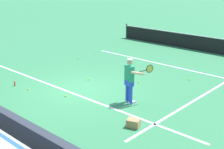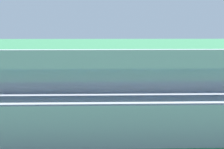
# 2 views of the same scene
# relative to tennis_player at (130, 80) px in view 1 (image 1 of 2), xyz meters

# --- Properties ---
(ground_plane) EXTENTS (160.00, 160.00, 0.00)m
(ground_plane) POSITION_rel_tennis_player_xyz_m (-2.40, -0.30, -0.89)
(ground_plane) COLOR #337A4C
(court_baseline_white) EXTENTS (12.00, 0.10, 0.01)m
(court_baseline_white) POSITION_rel_tennis_player_xyz_m (-2.40, -0.80, -0.89)
(court_baseline_white) COLOR white
(court_baseline_white) RESTS_ON ground
(court_sideline_white) EXTENTS (0.10, 12.00, 0.01)m
(court_sideline_white) POSITION_rel_tennis_player_xyz_m (1.71, 3.70, -0.89)
(court_sideline_white) COLOR white
(court_sideline_white) RESTS_ON ground
(court_service_line_white) EXTENTS (8.22, 0.10, 0.01)m
(court_service_line_white) POSITION_rel_tennis_player_xyz_m (-2.40, 5.20, -0.89)
(court_service_line_white) COLOR white
(court_service_line_white) RESTS_ON ground
(tennis_player) EXTENTS (0.81, 0.93, 1.71)m
(tennis_player) POSITION_rel_tennis_player_xyz_m (0.00, 0.00, 0.00)
(tennis_player) COLOR blue
(tennis_player) RESTS_ON ground
(ball_box_cardboard) EXTENTS (0.48, 0.41, 0.26)m
(ball_box_cardboard) POSITION_rel_tennis_player_xyz_m (1.30, -1.41, -0.76)
(ball_box_cardboard) COLOR #A87F51
(ball_box_cardboard) RESTS_ON ground
(tennis_ball_far_left) EXTENTS (0.07, 0.07, 0.07)m
(tennis_ball_far_left) POSITION_rel_tennis_player_xyz_m (-3.05, 0.77, -0.86)
(tennis_ball_far_left) COLOR #CCE533
(tennis_ball_far_left) RESTS_ON ground
(tennis_ball_near_player) EXTENTS (0.07, 0.07, 0.07)m
(tennis_ball_near_player) POSITION_rel_tennis_player_xyz_m (-6.30, 4.37, -0.86)
(tennis_ball_near_player) COLOR #CCE533
(tennis_ball_near_player) RESTS_ON ground
(tennis_ball_far_right) EXTENTS (0.07, 0.07, 0.07)m
(tennis_ball_far_right) POSITION_rel_tennis_player_xyz_m (0.37, 3.86, -0.86)
(tennis_ball_far_right) COLOR #CCE533
(tennis_ball_far_right) RESTS_ON ground
(tennis_ball_toward_net) EXTENTS (0.07, 0.07, 0.07)m
(tennis_ball_toward_net) POSITION_rel_tennis_player_xyz_m (-6.11, 2.92, -0.86)
(tennis_ball_toward_net) COLOR #CCE533
(tennis_ball_toward_net) RESTS_ON ground
(tennis_ball_by_box) EXTENTS (0.07, 0.07, 0.07)m
(tennis_ball_by_box) POSITION_rel_tennis_player_xyz_m (-3.98, -1.80, -0.86)
(tennis_ball_by_box) COLOR #CCE533
(tennis_ball_by_box) RESTS_ON ground
(tennis_ball_stray_back) EXTENTS (0.07, 0.07, 0.07)m
(tennis_ball_stray_back) POSITION_rel_tennis_player_xyz_m (-1.14, 2.02, -0.86)
(tennis_ball_stray_back) COLOR #CCE533
(tennis_ball_stray_back) RESTS_ON ground
(tennis_ball_on_baseline) EXTENTS (0.07, 0.07, 0.07)m
(tennis_ball_on_baseline) POSITION_rel_tennis_player_xyz_m (-2.26, -1.23, -0.86)
(tennis_ball_on_baseline) COLOR #CCE533
(tennis_ball_on_baseline) RESTS_ON ground
(water_bottle) EXTENTS (0.07, 0.07, 0.22)m
(water_bottle) POSITION_rel_tennis_player_xyz_m (-4.85, -1.91, -0.78)
(water_bottle) COLOR #EA4C33
(water_bottle) RESTS_ON ground
(tennis_net) EXTENTS (11.09, 0.09, 1.07)m
(tennis_net) POSITION_rel_tennis_player_xyz_m (-2.40, 9.32, -0.40)
(tennis_net) COLOR #33383D
(tennis_net) RESTS_ON ground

